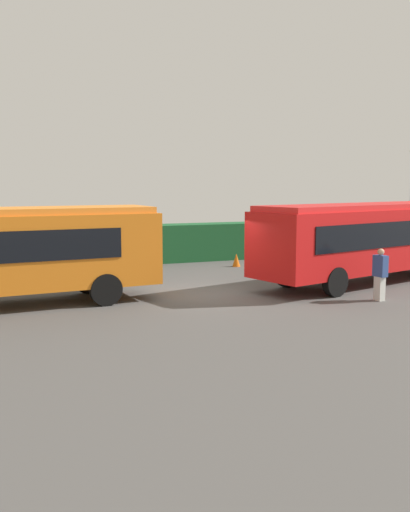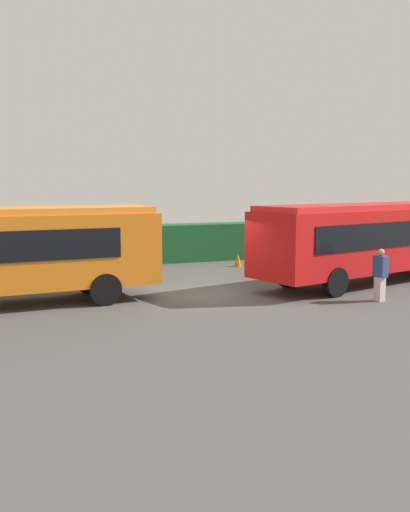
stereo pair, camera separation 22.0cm
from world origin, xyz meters
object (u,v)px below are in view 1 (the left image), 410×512
object	(u,v)px
person_right	(380,273)
person_center	(60,256)
bus_red	(370,237)
traffic_cone	(236,260)

from	to	relation	value
person_right	person_center	bearing A→B (deg)	-45.11
bus_red	person_right	bearing A→B (deg)	-137.21
person_center	person_right	size ratio (longest dim) A/B	1.15
person_right	traffic_cone	bearing A→B (deg)	-90.26
bus_red	person_right	world-z (taller)	bus_red
bus_red	person_right	size ratio (longest dim) A/B	6.34
bus_red	person_center	distance (m)	11.72
bus_red	person_center	size ratio (longest dim) A/B	5.51
bus_red	traffic_cone	xyz separation A→B (m)	(-2.95, 5.68, -1.44)
person_center	traffic_cone	bearing A→B (deg)	72.84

